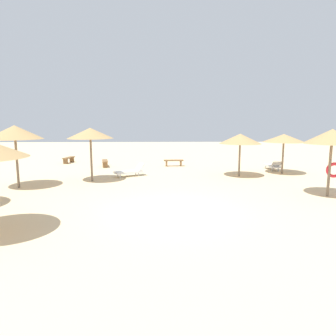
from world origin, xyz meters
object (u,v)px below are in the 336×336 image
object	(u,v)px
lounger_0	(273,166)
bench_1	(69,159)
parasol_0	(284,138)
parasol_1	(90,133)
bench_2	(174,162)
parasol_6	(240,139)
parasol_5	(332,137)
parasol_4	(15,132)
bench_0	(105,162)
lounger_1	(130,171)

from	to	relation	value
lounger_0	bench_1	xyz separation A→B (m)	(-15.46, 4.07, 0.03)
parasol_0	parasol_1	xyz separation A→B (m)	(-11.89, -2.16, 0.40)
bench_2	parasol_6	bearing A→B (deg)	-49.07
parasol_0	lounger_0	distance (m)	2.49
parasol_1	parasol_5	xyz separation A→B (m)	(11.48, -3.86, -0.04)
parasol_4	parasol_6	bearing A→B (deg)	13.21
parasol_1	bench_0	distance (m)	6.05
parasol_0	bench_0	world-z (taller)	parasol_0
bench_1	bench_0	bearing A→B (deg)	-32.62
parasol_5	bench_1	bearing A→B (deg)	142.54
parasol_5	lounger_0	bearing A→B (deg)	87.32
lounger_0	bench_2	xyz separation A→B (m)	(-6.88, 2.06, 0.03)
bench_0	bench_2	bearing A→B (deg)	1.58
lounger_1	bench_1	distance (m)	8.42
parasol_4	parasol_5	size ratio (longest dim) A/B	1.05
parasol_4	bench_0	bearing A→B (deg)	66.36
parasol_0	parasol_5	xyz separation A→B (m)	(-0.41, -6.02, 0.36)
parasol_1	parasol_4	bearing A→B (deg)	-154.79
lounger_1	bench_2	size ratio (longest dim) A/B	1.28
lounger_0	lounger_1	xyz separation A→B (m)	(-9.79, -2.16, 0.01)
parasol_1	bench_1	xyz separation A→B (m)	(-3.62, 7.72, -2.37)
parasol_5	parasol_6	size ratio (longest dim) A/B	1.15
parasol_4	lounger_1	distance (m)	6.73
parasol_6	bench_0	bearing A→B (deg)	154.63
bench_0	parasol_5	bearing A→B (deg)	-38.75
lounger_1	bench_0	bearing A→B (deg)	119.40
lounger_1	parasol_5	bearing A→B (deg)	-29.50
parasol_5	lounger_1	distance (m)	11.10
bench_0	bench_1	bearing A→B (deg)	147.38
bench_1	bench_2	size ratio (longest dim) A/B	1.02
lounger_0	parasol_1	bearing A→B (deg)	-162.88
parasol_0	bench_0	distance (m)	12.77
parasol_0	parasol_6	xyz separation A→B (m)	(-3.09, -0.90, 0.01)
bench_0	lounger_0	bearing A→B (deg)	-9.02
parasol_5	lounger_0	distance (m)	7.87
parasol_5	bench_1	size ratio (longest dim) A/B	1.96
parasol_1	parasol_5	bearing A→B (deg)	-18.58
parasol_1	lounger_1	distance (m)	3.47
lounger_1	bench_1	bearing A→B (deg)	132.25
parasol_5	bench_0	bearing A→B (deg)	141.25
bench_2	parasol_1	bearing A→B (deg)	-130.95
parasol_1	bench_2	distance (m)	7.92
lounger_0	bench_2	size ratio (longest dim) A/B	1.26
parasol_0	parasol_5	world-z (taller)	parasol_5
parasol_4	lounger_0	bearing A→B (deg)	19.00
lounger_0	lounger_1	size ratio (longest dim) A/B	0.98
parasol_6	bench_0	xyz separation A→B (m)	(-9.06, 4.30, -1.98)
parasol_6	lounger_1	size ratio (longest dim) A/B	1.36
parasol_1	lounger_0	bearing A→B (deg)	17.12
parasol_4	lounger_1	bearing A→B (deg)	29.56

